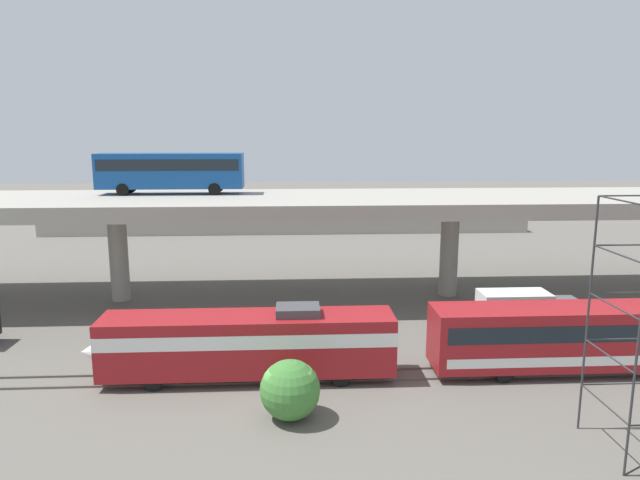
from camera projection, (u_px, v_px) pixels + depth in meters
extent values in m
plane|color=#605B54|center=(286.00, 411.00, 28.50)|extent=(260.00, 260.00, 0.00)
cube|color=#59544C|center=(286.00, 382.00, 31.71)|extent=(110.00, 0.12, 0.12)
cube|color=#59544C|center=(286.00, 371.00, 33.13)|extent=(110.00, 0.12, 0.12)
cube|color=maroon|center=(249.00, 343.00, 31.93)|extent=(16.11, 3.00, 3.20)
cube|color=white|center=(248.00, 333.00, 31.83)|extent=(16.11, 3.04, 0.77)
cone|color=white|center=(101.00, 352.00, 31.56)|extent=(2.20, 2.85, 2.85)
cube|color=black|center=(130.00, 330.00, 31.42)|extent=(2.20, 2.70, 1.02)
cube|color=#3F3F42|center=(298.00, 310.00, 31.74)|extent=(2.40, 1.80, 0.50)
cylinder|color=black|center=(153.00, 383.00, 30.64)|extent=(0.96, 0.18, 0.96)
cylinder|color=black|center=(163.00, 363.00, 33.28)|extent=(0.96, 0.18, 0.96)
cylinder|color=black|center=(341.00, 378.00, 31.17)|extent=(0.96, 0.18, 0.96)
cylinder|color=black|center=(337.00, 359.00, 33.82)|extent=(0.96, 0.18, 0.96)
cube|color=maroon|center=(616.00, 335.00, 33.04)|extent=(21.30, 3.00, 3.40)
cube|color=black|center=(617.00, 324.00, 32.93)|extent=(20.45, 3.04, 0.95)
cube|color=white|center=(615.00, 350.00, 33.22)|extent=(20.45, 3.04, 0.54)
cylinder|color=black|center=(505.00, 375.00, 31.66)|extent=(0.92, 0.18, 0.92)
cylinder|color=black|center=(488.00, 356.00, 34.31)|extent=(0.92, 0.18, 0.92)
cube|color=#9E998E|center=(286.00, 204.00, 46.67)|extent=(96.00, 12.32, 1.20)
cylinder|color=#9E998E|center=(119.00, 257.00, 46.73)|extent=(1.50, 1.50, 7.25)
cylinder|color=#9E998E|center=(449.00, 253.00, 48.18)|extent=(1.50, 1.50, 7.25)
cube|color=#14478C|center=(171.00, 171.00, 48.07)|extent=(12.00, 2.55, 2.90)
cube|color=black|center=(170.00, 164.00, 47.97)|extent=(11.52, 2.59, 0.93)
cube|color=black|center=(242.00, 166.00, 48.32)|extent=(0.08, 2.30, 1.74)
cylinder|color=black|center=(218.00, 186.00, 49.72)|extent=(1.00, 0.26, 1.00)
cylinder|color=black|center=(214.00, 189.00, 47.35)|extent=(1.00, 0.26, 1.00)
cylinder|color=black|center=(131.00, 187.00, 49.33)|extent=(1.00, 0.26, 1.00)
cylinder|color=black|center=(123.00, 190.00, 46.95)|extent=(1.00, 0.26, 1.00)
cube|color=#515459|center=(564.00, 314.00, 39.07)|extent=(2.00, 2.30, 2.00)
cube|color=silver|center=(513.00, 311.00, 38.83)|extent=(4.60, 2.30, 2.60)
cylinder|color=black|center=(551.00, 323.00, 40.32)|extent=(0.88, 0.28, 0.88)
cylinder|color=black|center=(566.00, 334.00, 38.17)|extent=(0.88, 0.28, 0.88)
cylinder|color=black|center=(492.00, 324.00, 40.09)|extent=(0.88, 0.28, 0.88)
cylinder|color=black|center=(504.00, 335.00, 37.95)|extent=(0.88, 0.28, 0.88)
cylinder|color=#2D2D30|center=(588.00, 317.00, 25.87)|extent=(0.10, 0.10, 10.90)
cylinder|color=#2D2D30|center=(638.00, 347.00, 22.18)|extent=(0.10, 0.10, 10.90)
cylinder|color=#2D2D30|center=(621.00, 384.00, 26.58)|extent=(3.76, 0.07, 0.07)
cylinder|color=#2D2D30|center=(604.00, 404.00, 24.63)|extent=(0.07, 3.76, 0.07)
cylinder|color=#2D2D30|center=(626.00, 339.00, 26.17)|extent=(3.76, 0.07, 0.07)
cylinder|color=#2D2D30|center=(608.00, 356.00, 24.23)|extent=(0.07, 3.76, 0.07)
cylinder|color=#2D2D30|center=(631.00, 293.00, 25.77)|extent=(3.76, 0.07, 0.07)
cylinder|color=#2D2D30|center=(613.00, 306.00, 23.82)|extent=(0.07, 3.76, 0.07)
cylinder|color=#2D2D30|center=(636.00, 245.00, 25.36)|extent=(3.76, 0.07, 0.07)
cylinder|color=#2D2D30|center=(618.00, 254.00, 23.42)|extent=(0.07, 3.76, 0.07)
cylinder|color=#2D2D30|center=(624.00, 201.00, 23.01)|extent=(0.07, 3.76, 0.07)
cube|color=#9E998E|center=(287.00, 222.00, 82.31)|extent=(65.66, 10.99, 1.70)
cube|color=black|center=(227.00, 214.00, 80.00)|extent=(4.53, 1.85, 0.70)
cube|color=#1E232B|center=(229.00, 209.00, 79.90)|extent=(1.99, 1.63, 0.48)
cylinder|color=black|center=(216.00, 217.00, 79.13)|extent=(0.64, 0.20, 0.64)
cylinder|color=black|center=(218.00, 215.00, 80.85)|extent=(0.64, 0.20, 0.64)
cylinder|color=black|center=(237.00, 217.00, 79.28)|extent=(0.64, 0.20, 0.64)
cylinder|color=black|center=(238.00, 215.00, 81.00)|extent=(0.64, 0.20, 0.64)
cube|color=navy|center=(291.00, 213.00, 80.46)|extent=(4.13, 1.89, 0.70)
cube|color=#1E232B|center=(290.00, 209.00, 80.34)|extent=(1.82, 1.67, 0.48)
cylinder|color=black|center=(300.00, 215.00, 81.47)|extent=(0.64, 0.20, 0.64)
cylinder|color=black|center=(300.00, 217.00, 79.71)|extent=(0.64, 0.20, 0.64)
cylinder|color=black|center=(282.00, 215.00, 81.34)|extent=(0.64, 0.20, 0.64)
cylinder|color=black|center=(282.00, 217.00, 79.57)|extent=(0.64, 0.20, 0.64)
cube|color=#0C4C26|center=(386.00, 211.00, 82.29)|extent=(4.37, 1.73, 0.70)
cube|color=#1E232B|center=(388.00, 207.00, 82.19)|extent=(1.92, 1.53, 0.48)
cylinder|color=black|center=(378.00, 215.00, 81.47)|extent=(0.64, 0.20, 0.64)
cylinder|color=black|center=(376.00, 213.00, 83.09)|extent=(0.64, 0.20, 0.64)
cylinder|color=black|center=(397.00, 215.00, 81.62)|extent=(0.64, 0.20, 0.64)
cylinder|color=black|center=(395.00, 213.00, 83.23)|extent=(0.64, 0.20, 0.64)
cube|color=silver|center=(120.00, 215.00, 78.70)|extent=(4.43, 1.87, 0.70)
cube|color=#1E232B|center=(121.00, 211.00, 78.60)|extent=(1.95, 1.64, 0.48)
cylinder|color=black|center=(108.00, 219.00, 77.82)|extent=(0.64, 0.20, 0.64)
cylinder|color=black|center=(111.00, 217.00, 79.56)|extent=(0.64, 0.20, 0.64)
cylinder|color=black|center=(128.00, 218.00, 77.96)|extent=(0.64, 0.20, 0.64)
cylinder|color=black|center=(132.00, 217.00, 79.71)|extent=(0.64, 0.20, 0.64)
cube|color=#B7B7BC|center=(480.00, 212.00, 81.33)|extent=(4.15, 1.75, 0.70)
cube|color=#1E232B|center=(479.00, 208.00, 81.20)|extent=(1.83, 1.54, 0.48)
cylinder|color=black|center=(487.00, 214.00, 82.28)|extent=(0.64, 0.20, 0.64)
cylinder|color=black|center=(491.00, 216.00, 80.64)|extent=(0.64, 0.20, 0.64)
cylinder|color=black|center=(469.00, 214.00, 82.14)|extent=(0.64, 0.20, 0.64)
cylinder|color=black|center=(473.00, 216.00, 80.50)|extent=(0.64, 0.20, 0.64)
cube|color=silver|center=(429.00, 213.00, 80.80)|extent=(4.26, 1.83, 0.70)
cube|color=#1E232B|center=(427.00, 209.00, 80.68)|extent=(1.87, 1.61, 0.48)
cylinder|color=black|center=(436.00, 214.00, 81.79)|extent=(0.64, 0.20, 0.64)
cylinder|color=black|center=(440.00, 216.00, 80.09)|extent=(0.64, 0.20, 0.64)
cylinder|color=black|center=(418.00, 215.00, 81.65)|extent=(0.64, 0.20, 0.64)
cylinder|color=black|center=(421.00, 216.00, 79.94)|extent=(0.64, 0.20, 0.64)
cube|color=#385B7A|center=(288.00, 207.00, 105.03)|extent=(140.00, 36.00, 0.01)
sphere|color=#3F7C34|center=(290.00, 390.00, 27.58)|extent=(2.91, 2.91, 2.91)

